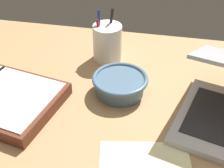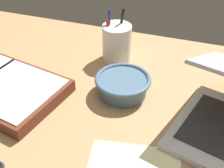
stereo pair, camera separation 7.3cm
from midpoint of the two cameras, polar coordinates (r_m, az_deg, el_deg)
desk_top at (r=70.99cm, az=-2.67°, el=-10.38°), size 140.00×100.00×2.00cm
bowl at (r=80.28cm, az=-1.11°, el=-0.07°), size 14.51×14.51×5.00cm
pen_cup at (r=92.81cm, az=-3.14°, el=7.50°), size 8.55×8.55×15.49cm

